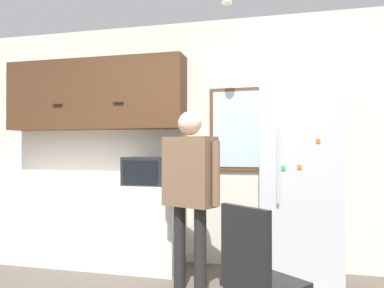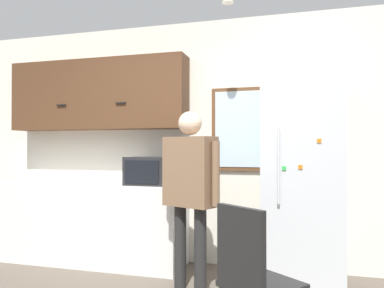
{
  "view_description": "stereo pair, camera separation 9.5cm",
  "coord_description": "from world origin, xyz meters",
  "views": [
    {
      "loc": [
        1.01,
        -2.1,
        1.28
      ],
      "look_at": [
        0.22,
        1.09,
        1.32
      ],
      "focal_mm": 35.0,
      "sensor_mm": 36.0,
      "label": 1
    },
    {
      "loc": [
        1.1,
        -2.07,
        1.28
      ],
      "look_at": [
        0.22,
        1.09,
        1.32
      ],
      "focal_mm": 35.0,
      "sensor_mm": 36.0,
      "label": 2
    }
  ],
  "objects": [
    {
      "name": "back_wall",
      "position": [
        0.0,
        2.01,
        1.35
      ],
      "size": [
        6.0,
        0.06,
        2.7
      ],
      "color": "silver",
      "rests_on": "ground_plane"
    },
    {
      "name": "upper_cabinets",
      "position": [
        -1.13,
        1.83,
        1.9
      ],
      "size": [
        2.15,
        0.32,
        0.81
      ],
      "color": "#51331E"
    },
    {
      "name": "ceiling_light",
      "position": [
        0.47,
        1.46,
        2.68
      ],
      "size": [
        0.11,
        0.11,
        0.01
      ],
      "color": "white"
    },
    {
      "name": "person",
      "position": [
        0.18,
        1.17,
        0.98
      ],
      "size": [
        0.59,
        0.38,
        1.61
      ],
      "rotation": [
        0.0,
        0.0,
        -0.38
      ],
      "color": "black",
      "rests_on": "ground_plane"
    },
    {
      "name": "counter",
      "position": [
        -1.13,
        1.69,
        0.44
      ],
      "size": [
        2.15,
        0.58,
        0.89
      ],
      "color": "silver",
      "rests_on": "ground_plane"
    },
    {
      "name": "window",
      "position": [
        0.52,
        1.96,
        1.49
      ],
      "size": [
        0.62,
        0.05,
        0.9
      ],
      "color": "brown"
    },
    {
      "name": "chair",
      "position": [
        0.84,
        0.25,
        0.5
      ],
      "size": [
        0.58,
        0.58,
        0.93
      ],
      "rotation": [
        0.0,
        0.0,
        2.48
      ],
      "color": "black",
      "rests_on": "ground_plane"
    },
    {
      "name": "refrigerator",
      "position": [
        1.15,
        1.65,
        0.97
      ],
      "size": [
        0.73,
        0.66,
        1.94
      ],
      "color": "silver",
      "rests_on": "ground_plane"
    },
    {
      "name": "microwave",
      "position": [
        -0.37,
        1.65,
        1.04
      ],
      "size": [
        0.54,
        0.37,
        0.3
      ],
      "color": "#232326",
      "rests_on": "counter"
    }
  ]
}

